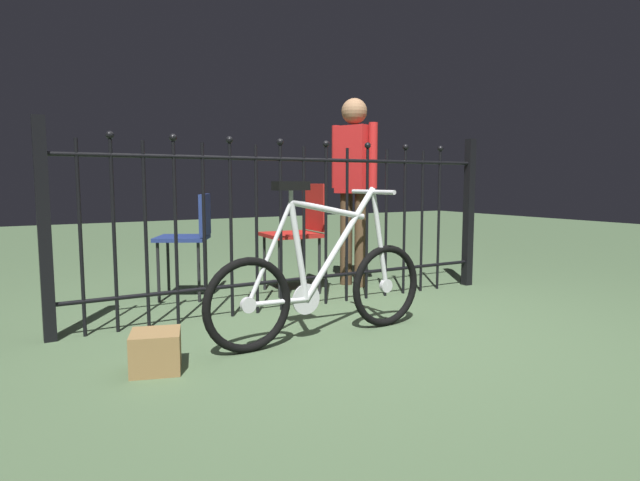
{
  "coord_description": "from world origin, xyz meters",
  "views": [
    {
      "loc": [
        -1.86,
        -2.72,
        0.93
      ],
      "look_at": [
        -0.14,
        0.21,
        0.55
      ],
      "focal_mm": 30.06,
      "sensor_mm": 36.0,
      "label": 1
    }
  ],
  "objects_px": {
    "bicycle": "(323,284)",
    "display_crate": "(156,351)",
    "chair_navy": "(191,233)",
    "chair_red": "(301,226)",
    "person_visitor": "(354,175)"
  },
  "relations": [
    {
      "from": "display_crate",
      "to": "chair_red",
      "type": "bearing_deg",
      "value": 41.07
    },
    {
      "from": "person_visitor",
      "to": "display_crate",
      "type": "height_order",
      "value": "person_visitor"
    },
    {
      "from": "display_crate",
      "to": "bicycle",
      "type": "bearing_deg",
      "value": 3.53
    },
    {
      "from": "person_visitor",
      "to": "display_crate",
      "type": "bearing_deg",
      "value": -147.37
    },
    {
      "from": "bicycle",
      "to": "person_visitor",
      "type": "distance_m",
      "value": 1.77
    },
    {
      "from": "chair_red",
      "to": "display_crate",
      "type": "distance_m",
      "value": 2.09
    },
    {
      "from": "chair_navy",
      "to": "bicycle",
      "type": "bearing_deg",
      "value": -77.33
    },
    {
      "from": "bicycle",
      "to": "chair_red",
      "type": "height_order",
      "value": "bicycle"
    },
    {
      "from": "bicycle",
      "to": "display_crate",
      "type": "distance_m",
      "value": 1.02
    },
    {
      "from": "bicycle",
      "to": "chair_red",
      "type": "bearing_deg",
      "value": 66.81
    },
    {
      "from": "chair_red",
      "to": "chair_navy",
      "type": "bearing_deg",
      "value": 167.41
    },
    {
      "from": "chair_navy",
      "to": "display_crate",
      "type": "bearing_deg",
      "value": -113.19
    },
    {
      "from": "person_visitor",
      "to": "display_crate",
      "type": "relative_size",
      "value": 6.98
    },
    {
      "from": "bicycle",
      "to": "chair_navy",
      "type": "relative_size",
      "value": 1.81
    },
    {
      "from": "chair_navy",
      "to": "chair_red",
      "type": "distance_m",
      "value": 0.9
    }
  ]
}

